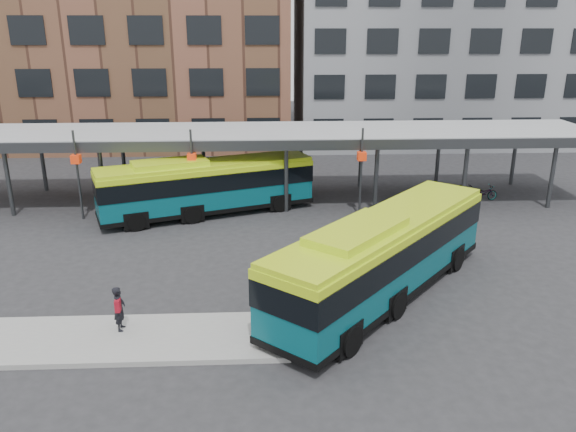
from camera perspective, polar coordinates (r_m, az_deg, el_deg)
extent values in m
plane|color=#28282B|center=(21.75, -4.29, -8.25)|extent=(120.00, 120.00, 0.00)
cube|color=gray|center=(20.05, -20.78, -11.72)|extent=(14.00, 3.00, 0.18)
cube|color=#999B9E|center=(32.92, -3.90, 8.42)|extent=(40.00, 6.00, 0.35)
cube|color=#383A3D|center=(30.01, -4.00, 7.12)|extent=(40.00, 0.15, 0.55)
cylinder|color=#383A3D|center=(33.83, -26.52, 3.12)|extent=(0.24, 0.24, 3.80)
cylinder|color=#383A3D|center=(38.32, -23.66, 5.14)|extent=(0.24, 0.24, 3.80)
cylinder|color=#383A3D|center=(32.13, -18.34, 3.41)|extent=(0.24, 0.24, 3.80)
cylinder|color=#383A3D|center=(36.83, -16.35, 5.47)|extent=(0.24, 0.24, 3.80)
cylinder|color=#383A3D|center=(31.15, -9.43, 3.66)|extent=(0.24, 0.24, 3.80)
cylinder|color=#383A3D|center=(35.98, -8.56, 5.72)|extent=(0.24, 0.24, 3.80)
cylinder|color=#383A3D|center=(30.96, -0.19, 3.82)|extent=(0.24, 0.24, 3.80)
cylinder|color=#383A3D|center=(35.81, -0.54, 5.86)|extent=(0.24, 0.24, 3.80)
cylinder|color=#383A3D|center=(31.56, 8.94, 3.88)|extent=(0.24, 0.24, 3.80)
cylinder|color=#383A3D|center=(36.33, 7.41, 5.90)|extent=(0.24, 0.24, 3.80)
cylinder|color=#383A3D|center=(32.93, 17.52, 3.85)|extent=(0.24, 0.24, 3.80)
cylinder|color=#383A3D|center=(37.52, 14.99, 5.82)|extent=(0.24, 0.24, 3.80)
cylinder|color=#383A3D|center=(34.96, 25.25, 3.75)|extent=(0.24, 0.24, 3.80)
cylinder|color=#383A3D|center=(39.32, 21.99, 5.66)|extent=(0.24, 0.24, 3.80)
cylinder|color=#383A3D|center=(31.56, -20.55, 3.85)|extent=(0.12, 0.12, 4.80)
cube|color=red|center=(31.36, -20.73, 5.43)|extent=(0.45, 0.45, 0.45)
cylinder|color=#383A3D|center=(30.26, -9.65, 4.18)|extent=(0.12, 0.12, 4.80)
cube|color=red|center=(30.05, -9.74, 5.84)|extent=(0.45, 0.45, 0.45)
cylinder|color=#383A3D|center=(30.49, 7.43, 4.40)|extent=(0.12, 0.12, 4.80)
cube|color=red|center=(30.29, 7.50, 6.05)|extent=(0.45, 0.45, 0.45)
cube|color=brown|center=(52.52, -15.31, 19.31)|extent=(26.00, 14.00, 22.00)
cube|color=slate|center=(53.63, 14.65, 18.27)|extent=(24.00, 14.00, 20.00)
cube|color=#084F5A|center=(21.45, 9.77, -4.08)|extent=(9.95, 10.89, 2.55)
cube|color=black|center=(21.26, 9.84, -2.81)|extent=(10.03, 10.97, 0.97)
cube|color=#BBDD16|center=(20.97, 9.97, -0.61)|extent=(9.87, 10.83, 0.20)
cube|color=#BBDD16|center=(19.22, 7.07, -1.61)|extent=(4.06, 4.28, 0.36)
cube|color=black|center=(21.92, 9.61, -6.86)|extent=(10.04, 10.98, 0.24)
cylinder|color=black|center=(24.86, 16.73, -4.19)|extent=(0.90, 0.97, 1.02)
cylinder|color=black|center=(25.77, 11.63, -2.94)|extent=(0.90, 0.97, 1.02)
cylinder|color=black|center=(20.42, 10.99, -8.85)|extent=(0.90, 0.97, 1.02)
cylinder|color=black|center=(21.52, 5.10, -7.07)|extent=(0.90, 0.97, 1.02)
cylinder|color=black|center=(18.07, 6.34, -12.49)|extent=(0.90, 0.97, 1.02)
cylinder|color=black|center=(19.30, 0.00, -10.19)|extent=(0.90, 0.97, 1.02)
cube|color=#084F5A|center=(30.90, -8.23, 2.91)|extent=(11.67, 6.37, 2.41)
cube|color=black|center=(30.78, -8.27, 3.78)|extent=(11.74, 6.44, 0.92)
cube|color=#BBDD16|center=(30.58, -8.35, 5.26)|extent=(11.64, 6.28, 0.19)
cube|color=#BBDD16|center=(30.11, -11.91, 5.22)|extent=(4.22, 3.00, 0.34)
cube|color=black|center=(31.21, -8.14, 0.99)|extent=(11.75, 6.45, 0.23)
cylinder|color=black|center=(31.33, -0.75, 1.30)|extent=(1.00, 0.61, 0.96)
cylinder|color=black|center=(33.42, -2.32, 2.40)|extent=(1.00, 0.61, 0.96)
cylinder|color=black|center=(29.85, -9.67, 0.14)|extent=(1.00, 0.61, 0.96)
cylinder|color=black|center=(32.04, -10.71, 1.36)|extent=(1.00, 0.61, 0.96)
cylinder|color=black|center=(29.35, -15.14, -0.58)|extent=(1.00, 0.61, 0.96)
cylinder|color=black|center=(31.57, -15.81, 0.71)|extent=(1.00, 0.61, 0.96)
imported|color=black|center=(19.67, -16.75, -8.98)|extent=(0.40, 0.58, 1.56)
cube|color=maroon|center=(19.42, -16.91, -8.68)|extent=(0.18, 0.30, 0.42)
imported|color=slate|center=(34.64, 14.67, 2.28)|extent=(1.65, 0.71, 0.85)
imported|color=slate|center=(34.21, 16.22, 2.02)|extent=(1.59, 0.59, 0.93)
imported|color=slate|center=(34.90, 16.80, 2.22)|extent=(1.71, 0.92, 0.85)
imported|color=slate|center=(35.03, 17.48, 2.29)|extent=(1.60, 0.55, 0.94)
imported|color=slate|center=(35.30, 19.22, 2.21)|extent=(1.84, 0.89, 0.93)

